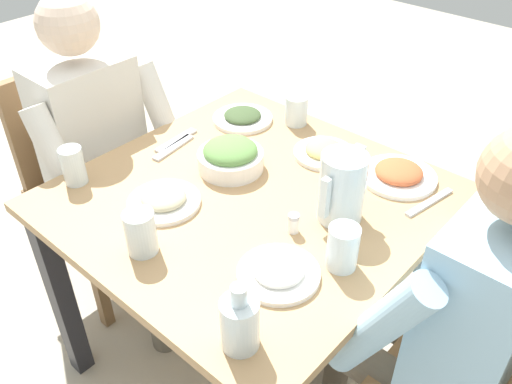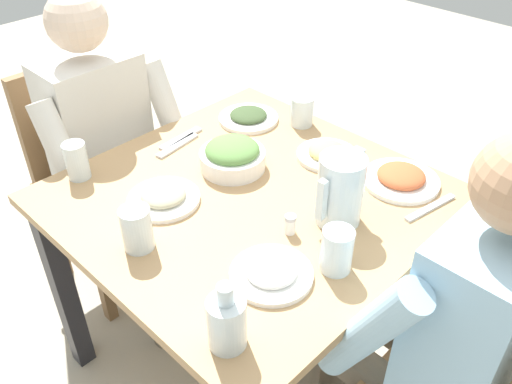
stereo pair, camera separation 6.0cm
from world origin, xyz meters
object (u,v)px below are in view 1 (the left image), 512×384
Objects in this scene: diner_near at (110,158)px; plate_dolmas at (243,117)px; plate_yoghurt at (279,272)px; oil_carafe at (240,325)px; plate_fries at (324,151)px; dining_table at (250,225)px; salad_bowl at (231,156)px; plate_rice_curry at (399,174)px; water_glass_near_right at (141,232)px; water_glass_far_right at (296,110)px; diner_far at (436,312)px; plate_beans at (164,200)px; chair_near at (84,171)px; water_pitcher at (342,187)px; water_glass_by_pitcher at (343,247)px; salt_shaker at (294,223)px; water_glass_center at (73,166)px.

diner_near is 5.80× the size of plate_dolmas.
oil_carafe reaches higher than plate_yoghurt.
plate_fries reaches higher than plate_yoghurt.
salad_bowl is at bearing -114.58° from dining_table.
plate_rice_curry is at bearing 125.51° from salad_bowl.
plate_yoghurt is (0.11, 0.83, 0.10)m from diner_near.
oil_carafe is (0.05, 0.37, -0.00)m from water_glass_near_right.
dining_table is 0.46m from plate_rice_curry.
diner_near is at bearing -63.14° from plate_rice_curry.
water_glass_far_right is 0.92m from oil_carafe.
salad_bowl is at bearing -122.38° from plate_yoghurt.
salad_bowl is 1.04× the size of plate_fries.
salad_bowl reaches higher than plate_fries.
diner_far is 6.28× the size of plate_fries.
plate_beans is (0.22, -0.71, 0.10)m from diner_far.
water_glass_far_right is at bearing 127.99° from chair_near.
plate_rice_curry is at bearing 94.88° from plate_dolmas.
plate_beans is 0.51m from oil_carafe.
plate_dolmas is (-0.37, 0.47, 0.25)m from chair_near.
plate_beans reaches higher than dining_table.
plate_fries is 0.75m from oil_carafe.
plate_dolmas is at bearing -111.31° from water_pitcher.
diner_far is 11.95× the size of water_glass_far_right.
water_glass_near_right reaches higher than plate_yoghurt.
dining_table is at bearing -70.94° from water_pitcher.
plate_yoghurt is 0.74m from plate_dolmas.
water_glass_far_right is at bearing -144.86° from plate_yoghurt.
dining_table is 0.40m from water_glass_by_pitcher.
chair_near is at bearing -89.20° from water_glass_by_pitcher.
salad_bowl is 0.88× the size of plate_rice_curry.
plate_fries is 0.92× the size of plate_dolmas.
oil_carafe is at bearing 22.82° from plate_fries.
salt_shaker is at bearing 55.40° from plate_dolmas.
water_glass_far_right is at bearing -148.70° from oil_carafe.
salad_bowl is at bearing -167.56° from water_glass_near_right.
water_glass_near_right is 1.16× the size of water_glass_far_right.
plate_rice_curry is 1.93× the size of water_glass_near_right.
water_pitcher is 0.29m from plate_yoghurt.
dining_table is 0.27m from plate_beans.
plate_fries is (-0.30, 0.04, 0.13)m from dining_table.
diner_near reaches higher than plate_rice_curry.
plate_fries is at bearing 159.73° from plate_beans.
diner_near reaches higher than plate_beans.
dining_table is 8.56× the size of water_glass_center.
salt_shaker is (-0.04, 0.96, 0.26)m from chair_near.
water_glass_near_right reaches higher than plate_rice_curry.
plate_dolmas is (-0.49, -0.56, -0.00)m from plate_yoghurt.
water_glass_by_pitcher is at bearing 106.38° from water_glass_center.
plate_fries is 0.96× the size of plate_yoghurt.
plate_yoghurt is (0.49, 0.23, -0.00)m from plate_fries.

